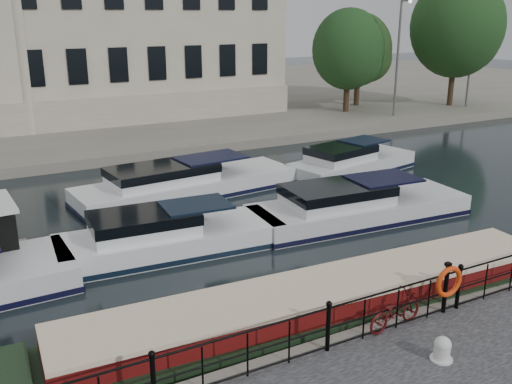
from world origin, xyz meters
TOP-DOWN VIEW (x-y plane):
  - ground_plane at (0.00, 0.00)m, footprint 160.00×160.00m
  - far_bank at (0.00, 39.00)m, footprint 120.00×42.00m
  - railing at (0.00, -2.25)m, footprint 24.14×0.14m
  - civic_building at (-1.00, 34.71)m, footprint 53.55×31.84m
  - lamp_posts at (26.00, 20.70)m, footprint 8.24×1.55m
  - bicycle at (1.97, -2.21)m, footprint 1.71×0.76m
  - mooring_bollard at (1.97, -3.73)m, footprint 0.49×0.49m
  - life_ring_post at (3.55, -2.30)m, footprint 0.83×0.21m
  - narrowboat at (1.13, -0.56)m, footprint 17.25×3.18m
  - cabin_cruisers at (1.53, 7.83)m, footprint 27.25×9.70m
  - trees at (26.04, 23.21)m, footprint 15.67×9.90m

SIDE VIEW (x-z plane):
  - ground_plane at x=0.00m, z-range 0.00..0.00m
  - far_bank at x=0.00m, z-range 0.00..0.55m
  - narrowboat at x=1.13m, z-range -0.45..1.18m
  - cabin_cruisers at x=1.53m, z-range -0.63..1.36m
  - mooring_bollard at x=1.97m, z-range 0.53..1.09m
  - bicycle at x=1.97m, z-range 0.55..1.42m
  - railing at x=0.00m, z-range 0.59..1.81m
  - life_ring_post at x=3.55m, z-range 0.72..2.07m
  - lamp_posts at x=26.00m, z-range 0.76..8.83m
  - trees at x=26.04m, z-range 0.69..10.90m
  - civic_building at x=-1.00m, z-range -1.39..15.46m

